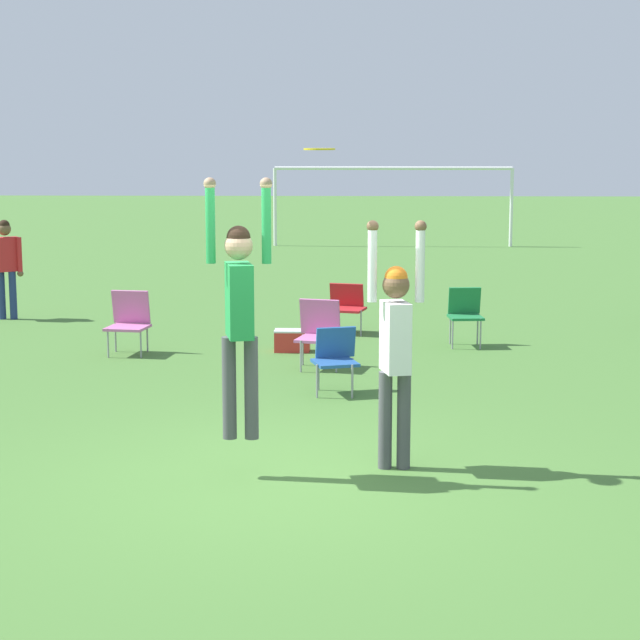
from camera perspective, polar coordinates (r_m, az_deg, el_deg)
The scene contains 12 objects.
ground_plane at distance 9.24m, azimuth -2.20°, elevation -8.46°, with size 120.00×120.00×0.00m, color #477533.
person_jumping at distance 8.98m, azimuth -4.33°, elevation 1.00°, with size 0.57×0.45×2.22m.
person_defending at distance 9.29m, azimuth 4.04°, elevation -0.98°, with size 0.51×0.40×2.19m.
frisbee at distance 9.12m, azimuth -0.03°, elevation 9.10°, with size 0.27×0.27×0.02m.
camping_chair_0 at distance 15.51m, azimuth 7.74°, elevation 0.48°, with size 0.51×0.54×0.84m.
camping_chair_1 at distance 12.36m, azimuth 0.82°, elevation -1.89°, with size 0.59×0.63×0.75m.
camping_chair_3 at distance 13.82m, azimuth -0.02°, elevation -0.52°, with size 0.64×0.69×0.88m.
camping_chair_4 at distance 15.00m, azimuth -10.15°, elevation 0.06°, with size 0.59×0.63×0.87m.
camping_chair_5 at distance 16.48m, azimuth 1.42°, elevation 0.84°, with size 0.64×0.68×0.75m.
person_spectator_far at distance 18.51m, azimuth -16.42°, elevation 3.09°, with size 0.58×0.40×1.66m.
cooler_box at distance 14.97m, azimuth -1.49°, elevation -1.10°, with size 0.50×0.30×0.31m.
soccer_goal at distance 31.88m, azimuth 3.91°, elevation 7.26°, with size 7.10×0.10×2.35m.
Camera 1 is at (0.69, -8.79, 2.76)m, focal length 60.00 mm.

